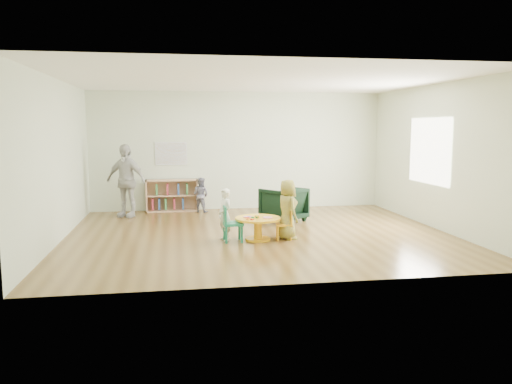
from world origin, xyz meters
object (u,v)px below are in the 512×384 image
(child_left, at_px, (225,215))
(toddler, at_px, (201,195))
(armchair, at_px, (284,204))
(bookshelf, at_px, (172,196))
(activity_table, at_px, (258,224))
(child_right, at_px, (287,209))
(kid_chair_right, at_px, (286,223))
(kid_chair_left, at_px, (230,222))
(adult_caretaker, at_px, (126,181))

(child_left, xyz_separation_m, toddler, (-0.27, 3.00, -0.05))
(armchair, height_order, child_left, child_left)
(bookshelf, bearing_deg, child_left, -73.90)
(activity_table, distance_m, child_right, 0.58)
(kid_chair_right, relative_size, toddler, 0.66)
(kid_chair_left, height_order, toddler, toddler)
(armchair, bearing_deg, adult_caretaker, -55.30)
(armchair, height_order, adult_caretaker, adult_caretaker)
(kid_chair_left, height_order, adult_caretaker, adult_caretaker)
(child_right, distance_m, toddler, 3.36)
(bookshelf, xyz_separation_m, armchair, (2.33, -1.69, -0.01))
(kid_chair_right, bearing_deg, bookshelf, 39.00)
(kid_chair_left, bearing_deg, kid_chair_right, 89.88)
(toddler, bearing_deg, armchair, 173.19)
(toddler, bearing_deg, child_left, 128.83)
(child_left, height_order, child_right, child_right)
(bookshelf, bearing_deg, kid_chair_left, -73.17)
(activity_table, height_order, kid_chair_right, kid_chair_right)
(child_left, bearing_deg, kid_chair_left, 10.95)
(bookshelf, xyz_separation_m, adult_caretaker, (-0.98, -0.60, 0.44))
(kid_chair_right, distance_m, child_right, 0.25)
(armchair, bearing_deg, child_left, 11.43)
(kid_chair_right, relative_size, bookshelf, 0.44)
(kid_chair_left, bearing_deg, activity_table, 93.41)
(bookshelf, bearing_deg, toddler, -21.57)
(adult_caretaker, bearing_deg, kid_chair_left, -26.42)
(activity_table, relative_size, adult_caretaker, 0.50)
(kid_chair_left, relative_size, child_left, 0.69)
(armchair, xyz_separation_m, adult_caretaker, (-3.31, 1.09, 0.44))
(toddler, xyz_separation_m, adult_caretaker, (-1.65, -0.33, 0.40))
(kid_chair_right, relative_size, adult_caretaker, 0.33)
(activity_table, distance_m, kid_chair_left, 0.50)
(kid_chair_left, distance_m, child_left, 0.18)
(child_left, height_order, toddler, child_left)
(activity_table, distance_m, toddler, 3.18)
(kid_chair_left, bearing_deg, armchair, 140.38)
(kid_chair_left, distance_m, toddler, 3.13)
(armchair, bearing_deg, child_right, 42.78)
(kid_chair_right, height_order, child_left, child_left)
(child_left, distance_m, toddler, 3.01)
(toddler, bearing_deg, adult_caretaker, 45.08)
(kid_chair_right, height_order, toddler, toddler)
(bookshelf, xyz_separation_m, toddler, (0.68, -0.27, 0.04))
(activity_table, relative_size, kid_chair_left, 1.27)
(bookshelf, relative_size, toddler, 1.48)
(armchair, bearing_deg, bookshelf, -72.97)
(kid_chair_left, height_order, child_left, child_left)
(adult_caretaker, bearing_deg, kid_chair_right, -14.72)
(child_right, relative_size, toddler, 1.31)
(child_left, distance_m, child_right, 1.10)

